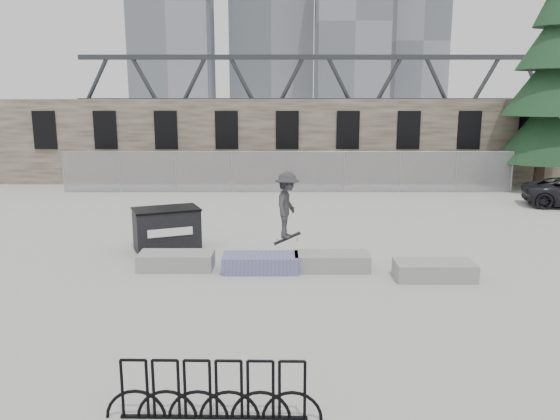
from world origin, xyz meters
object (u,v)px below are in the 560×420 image
object	(u,v)px
bike_rack	(213,391)
skateboarder	(287,205)
planter_far_left	(176,260)
dumpster	(167,229)
planter_center_left	(261,262)
planter_offset	(434,270)
spruce_tree	(547,90)
planter_center_right	(332,261)

from	to	relation	value
bike_rack	skateboarder	bearing A→B (deg)	81.40
planter_far_left	dumpster	size ratio (longest dim) A/B	0.89
planter_center_left	planter_offset	xyz separation A→B (m)	(4.45, -0.64, 0.00)
planter_center_left	spruce_tree	bearing A→B (deg)	44.45
dumpster	bike_rack	distance (m)	9.38
planter_far_left	planter_center_left	world-z (taller)	same
planter_far_left	planter_offset	distance (m)	6.80
planter_center_right	spruce_tree	size ratio (longest dim) A/B	0.17
spruce_tree	planter_offset	bearing A→B (deg)	-123.18
planter_offset	planter_center_right	bearing A→B (deg)	162.74
planter_far_left	planter_center_right	xyz separation A→B (m)	(4.19, -0.06, 0.00)
planter_center_left	planter_offset	size ratio (longest dim) A/B	1.00
planter_center_left	bike_rack	size ratio (longest dim) A/B	0.64
planter_far_left	planter_offset	size ratio (longest dim) A/B	1.00
dumpster	bike_rack	world-z (taller)	dumpster
skateboarder	planter_center_right	bearing A→B (deg)	-105.43
planter_center_left	skateboarder	distance (m)	1.76
spruce_tree	skateboarder	world-z (taller)	spruce_tree
planter_far_left	spruce_tree	xyz separation A→B (m)	(15.89, 13.13, 4.67)
bike_rack	spruce_tree	world-z (taller)	spruce_tree
bike_rack	planter_center_right	bearing A→B (deg)	71.47
dumpster	bike_rack	bearing A→B (deg)	-96.45
planter_offset	dumpster	size ratio (longest dim) A/B	0.89
planter_offset	bike_rack	distance (m)	7.91
planter_center_left	skateboarder	xyz separation A→B (m)	(0.72, 0.80, 1.39)
dumpster	spruce_tree	size ratio (longest dim) A/B	0.20
planter_center_right	planter_center_left	bearing A→B (deg)	-175.58
planter_center_right	skateboarder	bearing A→B (deg)	151.07
bike_rack	skateboarder	xyz separation A→B (m)	(1.16, 7.66, 1.20)
planter_far_left	skateboarder	xyz separation A→B (m)	(3.00, 0.60, 1.39)
planter_far_left	planter_center_right	distance (m)	4.19
planter_offset	dumpster	world-z (taller)	dumpster
spruce_tree	bike_rack	bearing A→B (deg)	-124.81
planter_center_right	spruce_tree	distance (m)	18.24
dumpster	bike_rack	xyz separation A→B (m)	(2.49, -9.04, -0.21)
planter_far_left	skateboarder	world-z (taller)	skateboarder
planter_far_left	bike_rack	bearing A→B (deg)	-75.35
planter_offset	dumpster	bearing A→B (deg)	159.06
planter_far_left	spruce_tree	bearing A→B (deg)	39.58
spruce_tree	skateboarder	xyz separation A→B (m)	(-12.88, -12.54, -3.28)
planter_far_left	planter_center_left	size ratio (longest dim) A/B	1.00
planter_center_left	bike_rack	bearing A→B (deg)	-93.69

